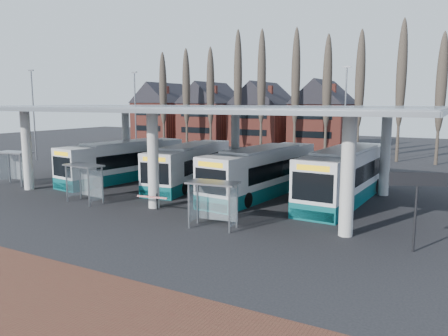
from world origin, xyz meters
The scene contains 16 objects.
ground centered at (0.00, 0.00, 0.00)m, with size 140.00×140.00×0.00m, color black.
station_canopy centered at (0.00, 8.00, 5.68)m, with size 32.00×16.00×6.34m.
poplar_row centered at (0.00, 33.00, 8.78)m, with size 45.10×1.10×14.50m.
townhouse_row centered at (-15.75, 44.00, 5.94)m, with size 36.80×10.30×12.25m.
lamp_post_a centered at (-18.00, 22.00, 5.34)m, with size 0.80×0.16×10.17m.
lamp_post_b centered at (6.00, 26.00, 5.34)m, with size 0.80×0.16×10.17m.
lamp_post_d centered at (-26.00, 14.00, 5.34)m, with size 0.80×0.16×10.17m.
bus_0 centered at (-8.44, 9.26, 1.56)m, with size 4.10×12.13×3.31m.
bus_1 centered at (-2.37, 10.25, 1.53)m, with size 4.31×11.95×3.25m.
bus_2 centered at (4.33, 9.41, 1.61)m, with size 3.83×12.50×3.42m.
bus_3 centered at (9.98, 10.57, 1.67)m, with size 3.24×12.88×3.55m.
shelter_0 centered at (-14.74, 3.43, 1.94)m, with size 3.03×1.78×2.67m.
shelter_1 centered at (-4.93, 1.57, 1.84)m, with size 2.87×1.66×2.53m.
shelter_2 centered at (5.52, 0.56, 1.81)m, with size 2.82×1.65×2.48m.
info_sign_0 centered at (15.23, 1.58, 3.01)m, with size 2.27×1.06×3.59m.
barrier centered at (0.49, 1.80, 0.80)m, with size 2.05×0.69×1.03m.
Camera 1 is at (16.96, -18.84, 6.61)m, focal length 35.00 mm.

